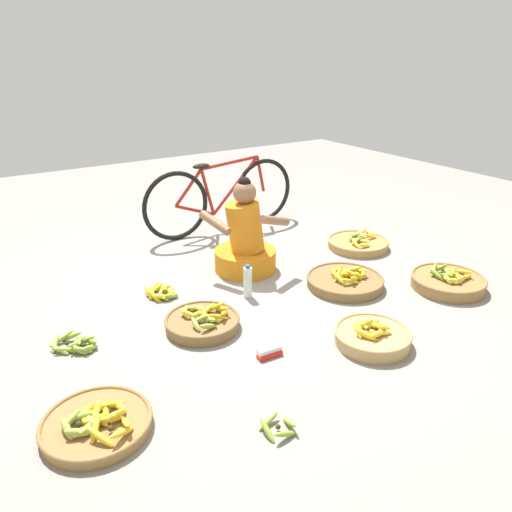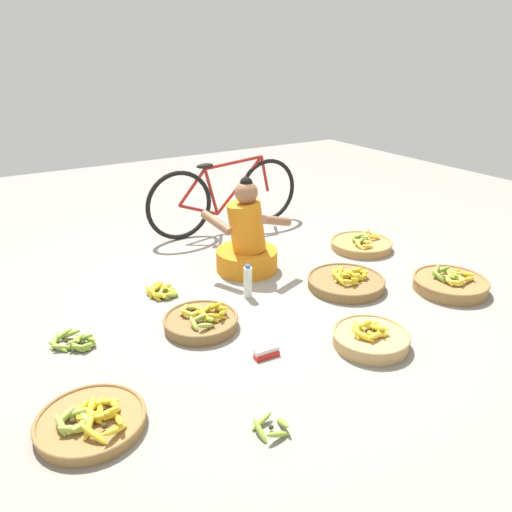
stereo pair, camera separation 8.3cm
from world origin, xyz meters
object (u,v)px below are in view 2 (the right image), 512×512
at_px(loose_bananas_near_bicycle, 271,427).
at_px(packet_carton_stack, 266,352).
at_px(banana_basket_back_right, 346,282).
at_px(banana_basket_back_left, 450,283).
at_px(vendor_woman_front, 247,241).
at_px(banana_basket_front_left, 370,338).
at_px(loose_bananas_mid_left, 75,342).
at_px(water_bottle, 248,282).
at_px(banana_basket_back_center, 361,244).
at_px(bicycle_leaning, 225,196).
at_px(banana_basket_mid_right, 91,421).
at_px(loose_bananas_front_right, 162,292).
at_px(banana_basket_front_center, 201,321).

distance_m(loose_bananas_near_bicycle, packet_carton_stack, 0.65).
relative_size(loose_bananas_near_bicycle, packet_carton_stack, 1.05).
bearing_deg(banana_basket_back_right, banana_basket_back_left, -35.31).
bearing_deg(vendor_woman_front, banana_basket_front_left, -87.17).
xyz_separation_m(loose_bananas_mid_left, packet_carton_stack, (0.98, -0.74, 0.00)).
distance_m(vendor_woman_front, loose_bananas_mid_left, 1.62).
bearing_deg(packet_carton_stack, water_bottle, 67.29).
xyz_separation_m(loose_bananas_near_bicycle, water_bottle, (0.65, 1.31, 0.10)).
height_order(banana_basket_back_center, loose_bananas_near_bicycle, banana_basket_back_center).
height_order(bicycle_leaning, banana_basket_mid_right, bicycle_leaning).
relative_size(banana_basket_back_right, loose_bananas_mid_left, 2.07).
bearing_deg(water_bottle, packet_carton_stack, -112.71).
bearing_deg(loose_bananas_mid_left, vendor_woman_front, 16.11).
xyz_separation_m(loose_bananas_front_right, loose_bananas_near_bicycle, (-0.10, -1.67, -0.00)).
height_order(banana_basket_back_left, loose_bananas_near_bicycle, banana_basket_back_left).
relative_size(banana_basket_back_right, loose_bananas_near_bicycle, 3.46).
distance_m(loose_bananas_mid_left, water_bottle, 1.29).
bearing_deg(banana_basket_mid_right, banana_basket_back_center, 21.29).
distance_m(vendor_woman_front, banana_basket_back_right, 0.89).
xyz_separation_m(banana_basket_front_left, loose_bananas_mid_left, (-1.61, 0.98, -0.03)).
bearing_deg(banana_basket_back_left, banana_basket_back_center, 89.32).
relative_size(water_bottle, packet_carton_stack, 1.57).
relative_size(banana_basket_front_left, water_bottle, 1.86).
distance_m(vendor_woman_front, banana_basket_front_center, 1.02).
xyz_separation_m(banana_basket_front_center, water_bottle, (0.50, 0.22, 0.07)).
xyz_separation_m(vendor_woman_front, water_bottle, (-0.25, -0.44, -0.13)).
relative_size(bicycle_leaning, banana_basket_back_center, 2.97).
height_order(vendor_woman_front, loose_bananas_mid_left, vendor_woman_front).
bearing_deg(banana_basket_back_right, banana_basket_mid_right, -165.78).
bearing_deg(loose_bananas_mid_left, banana_basket_back_left, -15.12).
distance_m(banana_basket_back_right, packet_carton_stack, 1.16).
bearing_deg(loose_bananas_mid_left, water_bottle, 0.36).
bearing_deg(loose_bananas_near_bicycle, packet_carton_stack, 59.08).
height_order(banana_basket_back_center, banana_basket_mid_right, banana_basket_back_center).
bearing_deg(banana_basket_front_center, packet_carton_stack, -70.26).
xyz_separation_m(banana_basket_back_center, water_bottle, (-1.41, -0.28, 0.08)).
relative_size(banana_basket_back_left, banana_basket_back_center, 1.00).
bearing_deg(banana_basket_back_right, vendor_woman_front, 125.08).
xyz_separation_m(vendor_woman_front, loose_bananas_mid_left, (-1.54, -0.44, -0.23)).
height_order(banana_basket_back_right, loose_bananas_mid_left, banana_basket_back_right).
bearing_deg(loose_bananas_front_right, bicycle_leaning, 43.02).
height_order(vendor_woman_front, loose_bananas_near_bicycle, vendor_woman_front).
bearing_deg(banana_basket_front_center, vendor_woman_front, 41.31).
relative_size(bicycle_leaning, banana_basket_mid_right, 3.08).
bearing_deg(banana_basket_back_left, banana_basket_front_center, 164.98).
bearing_deg(packet_carton_stack, loose_bananas_mid_left, 142.76).
relative_size(loose_bananas_front_right, packet_carton_stack, 1.49).
height_order(vendor_woman_front, banana_basket_front_left, vendor_woman_front).
height_order(banana_basket_front_left, water_bottle, water_bottle).
bearing_deg(loose_bananas_front_right, loose_bananas_near_bicycle, -93.33).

